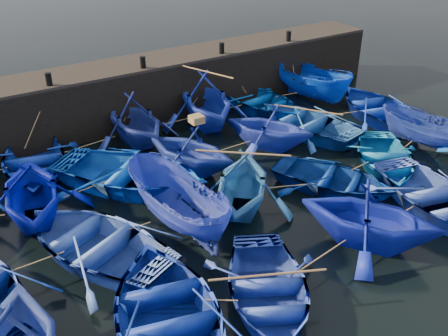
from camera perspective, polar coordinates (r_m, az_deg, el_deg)
ground at (r=15.86m, az=6.32°, el=-6.97°), size 120.00×120.00×0.00m
quay_wall at (r=23.34m, az=-9.87°, el=8.57°), size 26.00×2.50×2.50m
quay_top at (r=22.92m, az=-10.15°, el=11.63°), size 26.00×2.50×0.12m
bollard_1 at (r=20.85m, az=-19.40°, el=9.56°), size 0.24×0.24×0.50m
bollard_2 at (r=22.04m, az=-9.26°, el=11.84°), size 0.24×0.24×0.50m
bollard_3 at (r=23.84m, az=-0.27°, el=13.54°), size 0.24×0.24×0.50m
bollard_4 at (r=26.14m, az=7.39°, el=14.72°), size 0.24×0.24×0.50m
boat_1 at (r=19.77m, az=-21.00°, el=0.64°), size 4.57×5.57×1.01m
boat_2 at (r=20.84m, az=-10.22°, el=5.51°), size 3.72×4.27×2.19m
boat_3 at (r=22.16m, az=-2.12°, el=7.85°), size 5.06×5.55×2.49m
boat_4 at (r=24.00m, az=4.19°, el=7.63°), size 4.21×5.40×1.02m
boat_5 at (r=25.60m, az=9.96°, el=9.65°), size 2.49×4.97×1.84m
boat_7 at (r=16.67m, az=-21.15°, el=-2.48°), size 4.41×4.86×2.22m
boat_8 at (r=17.87m, az=-10.63°, el=-0.55°), size 6.79×7.02×1.19m
boat_9 at (r=18.37m, az=-3.87°, el=2.18°), size 4.49×4.75×1.97m
boat_10 at (r=20.26m, az=5.15°, el=4.76°), size 4.67×4.81×1.93m
boat_11 at (r=22.05m, az=9.45°, el=5.29°), size 4.49×5.60×1.03m
boat_12 at (r=24.29m, az=17.11°, el=6.68°), size 4.70×5.75×1.04m
boat_14 at (r=14.87m, az=-14.48°, el=-8.10°), size 5.49×6.23×1.07m
boat_15 at (r=15.41m, az=-5.49°, el=-4.08°), size 2.27×4.81×1.79m
boat_16 at (r=16.10m, az=2.09°, el=-1.70°), size 5.23×5.29×2.11m
boat_17 at (r=17.90m, az=12.38°, el=-1.24°), size 4.77×5.27×0.90m
boat_18 at (r=19.79m, az=17.89°, el=1.09°), size 5.16×5.40×0.91m
boat_19 at (r=21.89m, az=22.27°, el=3.95°), size 2.90×4.22×1.53m
boat_21 at (r=12.35m, az=-6.33°, el=-16.27°), size 5.07×6.16×1.11m
boat_22 at (r=13.06m, az=4.95°, el=-13.67°), size 4.83×5.35×0.91m
boat_23 at (r=15.12m, az=16.38°, el=-5.20°), size 5.18×5.34×2.15m
boat_24 at (r=17.76m, az=22.96°, el=-3.05°), size 4.69×5.75×1.05m
wooden_crate at (r=18.03m, az=-3.15°, el=5.59°), size 0.46×0.46×0.27m
mooring_ropes at (r=18.99m, az=-2.55°, el=2.82°), size 17.03×11.88×2.10m
loose_oars at (r=17.73m, az=3.62°, el=3.60°), size 9.98×12.44×1.64m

